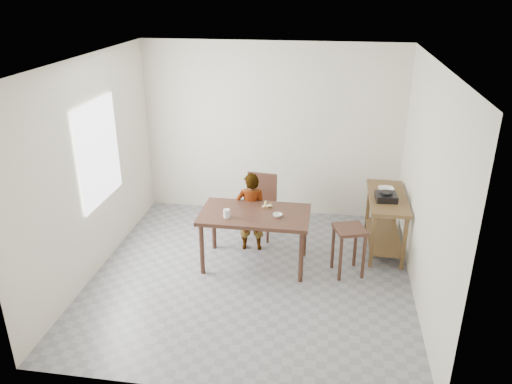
# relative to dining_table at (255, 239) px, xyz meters

# --- Properties ---
(floor) EXTENTS (4.00, 4.00, 0.04)m
(floor) POSITION_rel_dining_table_xyz_m (0.00, -0.30, -0.40)
(floor) COLOR gray
(floor) RESTS_ON ground
(ceiling) EXTENTS (4.00, 4.00, 0.04)m
(ceiling) POSITION_rel_dining_table_xyz_m (0.00, -0.30, 2.35)
(ceiling) COLOR white
(ceiling) RESTS_ON wall_back
(wall_back) EXTENTS (4.00, 0.04, 2.70)m
(wall_back) POSITION_rel_dining_table_xyz_m (0.00, 1.72, 0.98)
(wall_back) COLOR silver
(wall_back) RESTS_ON ground
(wall_front) EXTENTS (4.00, 0.04, 2.70)m
(wall_front) POSITION_rel_dining_table_xyz_m (0.00, -2.32, 0.98)
(wall_front) COLOR silver
(wall_front) RESTS_ON ground
(wall_left) EXTENTS (0.04, 4.00, 2.70)m
(wall_left) POSITION_rel_dining_table_xyz_m (-2.02, -0.30, 0.98)
(wall_left) COLOR silver
(wall_left) RESTS_ON ground
(wall_right) EXTENTS (0.04, 4.00, 2.70)m
(wall_right) POSITION_rel_dining_table_xyz_m (2.02, -0.30, 0.98)
(wall_right) COLOR silver
(wall_right) RESTS_ON ground
(window_pane) EXTENTS (0.02, 1.10, 1.30)m
(window_pane) POSITION_rel_dining_table_xyz_m (-1.97, -0.10, 1.12)
(window_pane) COLOR white
(window_pane) RESTS_ON wall_left
(dining_table) EXTENTS (1.40, 0.80, 0.75)m
(dining_table) POSITION_rel_dining_table_xyz_m (0.00, 0.00, 0.00)
(dining_table) COLOR #41251B
(dining_table) RESTS_ON floor
(prep_counter) EXTENTS (0.50, 1.20, 0.80)m
(prep_counter) POSITION_rel_dining_table_xyz_m (1.72, 0.70, 0.03)
(prep_counter) COLOR brown
(prep_counter) RESTS_ON floor
(child) EXTENTS (0.45, 0.33, 1.14)m
(child) POSITION_rel_dining_table_xyz_m (-0.12, 0.41, 0.19)
(child) COLOR white
(child) RESTS_ON floor
(dining_chair) EXTENTS (0.49, 0.49, 0.91)m
(dining_chair) POSITION_rel_dining_table_xyz_m (-0.07, 0.81, 0.08)
(dining_chair) COLOR #41251B
(dining_chair) RESTS_ON floor
(stool) EXTENTS (0.47, 0.47, 0.65)m
(stool) POSITION_rel_dining_table_xyz_m (1.21, -0.04, -0.05)
(stool) COLOR #41251B
(stool) RESTS_ON floor
(glass_tumbler) EXTENTS (0.09, 0.09, 0.11)m
(glass_tumbler) POSITION_rel_dining_table_xyz_m (-0.33, -0.18, 0.43)
(glass_tumbler) COLOR silver
(glass_tumbler) RESTS_ON dining_table
(small_bowl) EXTENTS (0.12, 0.12, 0.04)m
(small_bowl) POSITION_rel_dining_table_xyz_m (0.30, -0.06, 0.39)
(small_bowl) COLOR white
(small_bowl) RESTS_ON dining_table
(banana) EXTENTS (0.17, 0.14, 0.05)m
(banana) POSITION_rel_dining_table_xyz_m (0.14, 0.19, 0.40)
(banana) COLOR #DFBC52
(banana) RESTS_ON dining_table
(serving_bowl) EXTENTS (0.24, 0.24, 0.05)m
(serving_bowl) POSITION_rel_dining_table_xyz_m (1.70, 0.86, 0.45)
(serving_bowl) COLOR white
(serving_bowl) RESTS_ON prep_counter
(gas_burner) EXTENTS (0.29, 0.29, 0.09)m
(gas_burner) POSITION_rel_dining_table_xyz_m (1.68, 0.56, 0.47)
(gas_burner) COLOR black
(gas_burner) RESTS_ON prep_counter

